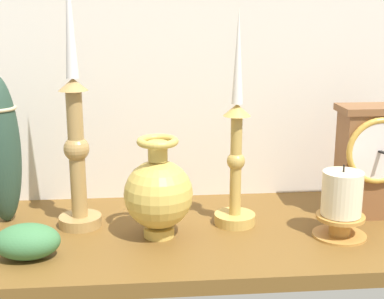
# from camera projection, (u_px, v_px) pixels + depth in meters

# --- Properties ---
(ground_plane) EXTENTS (1.00, 0.36, 0.02)m
(ground_plane) POSITION_uv_depth(u_px,v_px,m) (209.00, 236.00, 0.94)
(ground_plane) COLOR brown
(back_wall) EXTENTS (1.20, 0.02, 0.65)m
(back_wall) POSITION_uv_depth(u_px,v_px,m) (199.00, 29.00, 1.03)
(back_wall) COLOR silver
(back_wall) RESTS_ON ground_plane
(mantel_clock) EXTENTS (0.12, 0.09, 0.20)m
(mantel_clock) POSITION_uv_depth(u_px,v_px,m) (371.00, 159.00, 0.97)
(mantel_clock) COLOR brown
(mantel_clock) RESTS_ON ground_plane
(candlestick_tall_left) EXTENTS (0.07, 0.07, 0.37)m
(candlestick_tall_left) POSITION_uv_depth(u_px,v_px,m) (236.00, 154.00, 0.92)
(candlestick_tall_left) COLOR tan
(candlestick_tall_left) RESTS_ON ground_plane
(candlestick_tall_center) EXTENTS (0.07, 0.07, 0.45)m
(candlestick_tall_center) POSITION_uv_depth(u_px,v_px,m) (76.00, 137.00, 0.91)
(candlestick_tall_center) COLOR #A6824A
(candlestick_tall_center) RESTS_ON ground_plane
(brass_vase_bulbous) EXTENTS (0.11, 0.11, 0.17)m
(brass_vase_bulbous) POSITION_uv_depth(u_px,v_px,m) (158.00, 193.00, 0.89)
(brass_vase_bulbous) COLOR gold
(brass_vase_bulbous) RESTS_ON ground_plane
(pillar_candle_front) EXTENTS (0.09, 0.09, 0.12)m
(pillar_candle_front) POSITION_uv_depth(u_px,v_px,m) (341.00, 204.00, 0.89)
(pillar_candle_front) COLOR #B9823A
(pillar_candle_front) RESTS_ON ground_plane
(tall_ceramic_vase) EXTENTS (0.07, 0.07, 0.26)m
(tall_ceramic_vase) POSITION_uv_depth(u_px,v_px,m) (1.00, 149.00, 0.94)
(tall_ceramic_vase) COLOR #284133
(tall_ceramic_vase) RESTS_ON ground_plane
(ivy_sprig) EXTENTS (0.10, 0.07, 0.05)m
(ivy_sprig) POSITION_uv_depth(u_px,v_px,m) (27.00, 241.00, 0.82)
(ivy_sprig) COLOR #3C7443
(ivy_sprig) RESTS_ON ground_plane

